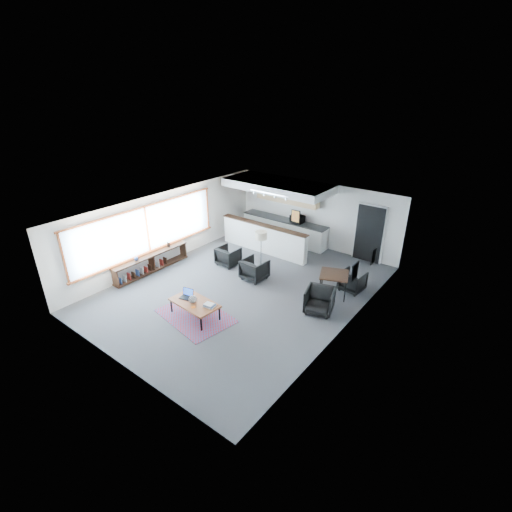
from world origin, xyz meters
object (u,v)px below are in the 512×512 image
Objects in this scene: microwave at (297,218)px; armchair_left at (228,255)px; laptop at (187,295)px; dining_table at (334,276)px; dining_chair_near at (319,301)px; dining_chair_far at (352,282)px; book_stack at (209,305)px; armchair_right at (255,268)px; ceramic_pot at (193,299)px; floor_lamp at (261,237)px; coffee_table at (194,303)px.

armchair_left is at bearing -103.53° from microwave.
dining_table is (2.90, 3.40, 0.11)m from laptop.
dining_table reaches higher than dining_chair_near.
dining_chair_far is (0.37, 0.59, -0.34)m from dining_table.
book_stack is at bearing 63.06° from dining_chair_far.
laptop is at bearing 85.36° from armchair_right.
ceramic_pot is 0.20× the size of dining_table.
laptop is 3.16m from armchair_left.
dining_chair_near is 1.28× the size of microwave.
laptop reaches higher than dining_chair_far.
armchair_left is at bearing -173.90° from dining_table.
dining_chair_near reaches higher than book_stack.
laptop is at bearing -178.67° from book_stack.
armchair_left is 1.09× the size of dining_chair_near.
floor_lamp reaches higher than book_stack.
laptop is 0.86m from book_stack.
microwave is at bearing -106.08° from armchair_left.
dining_chair_near is 5.03m from microwave.
laptop reaches higher than coffee_table.
floor_lamp is at bearing 98.87° from coffee_table.
floor_lamp is (-0.76, 3.37, 0.74)m from book_stack.
dining_table is 1.61× the size of dining_chair_near.
book_stack is at bearing 103.54° from armchair_right.
armchair_left is 3.36m from microwave.
ceramic_pot is 0.66× the size of book_stack.
armchair_right is 2.66m from dining_table.
coffee_table is 3.57m from floor_lamp.
ceramic_pot is 6.27m from microwave.
floor_lamp reaches higher than ceramic_pot.
floor_lamp is at bearing 102.72° from book_stack.
armchair_left is (-1.42, 3.09, -0.20)m from ceramic_pot.
coffee_table is 1.35× the size of dining_table.
floor_lamp is (-0.26, 3.46, 0.82)m from coffee_table.
laptop is at bearing -159.22° from dining_chair_near.
coffee_table is at bearing -154.72° from dining_chair_near.
ceramic_pot is 0.32× the size of dining_chair_near.
dining_chair_near is (2.66, 2.35, -0.09)m from coffee_table.
armchair_left is at bearing 123.14° from book_stack.
coffee_table is 3.81× the size of laptop.
book_stack is 0.63× the size of microwave.
armchair_right is (-0.52, 2.68, -0.12)m from book_stack.
laptop is 1.16× the size of book_stack.
armchair_left is 4.46m from dining_chair_far.
floor_lamp is at bearing -67.83° from armchair_right.
ceramic_pot is 5.04m from dining_chair_far.
dining_chair_near is (0.13, -1.12, -0.31)m from dining_table.
ceramic_pot is 2.82m from armchair_right.
floor_lamp is at bearing 77.03° from laptop.
laptop is 0.27× the size of floor_lamp.
coffee_table is at bearing 115.62° from armchair_left.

